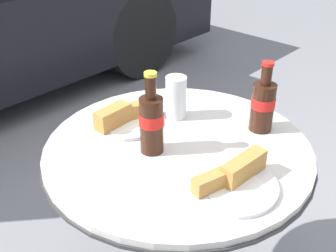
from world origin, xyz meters
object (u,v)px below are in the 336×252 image
at_px(bistro_table, 177,190).
at_px(drinking_glass, 176,99).
at_px(lunch_plate_near, 124,118).
at_px(cola_bottle_right, 151,121).
at_px(lunch_plate_far, 231,180).
at_px(cola_bottle_left, 263,104).

distance_m(bistro_table, drinking_glass, 0.29).
height_order(drinking_glass, lunch_plate_near, drinking_glass).
xyz_separation_m(cola_bottle_right, lunch_plate_far, (0.02, -0.26, -0.08)).
bearing_deg(drinking_glass, lunch_plate_far, -116.99).
height_order(lunch_plate_near, lunch_plate_far, lunch_plate_near).
height_order(cola_bottle_left, cola_bottle_right, cola_bottle_right).
relative_size(cola_bottle_right, lunch_plate_far, 1.00).
distance_m(cola_bottle_left, lunch_plate_near, 0.43).
distance_m(cola_bottle_right, drinking_glass, 0.22).
bearing_deg(lunch_plate_far, cola_bottle_left, 18.47).
relative_size(cola_bottle_left, drinking_glass, 1.58).
bearing_deg(drinking_glass, bistro_table, -136.31).
bearing_deg(cola_bottle_left, lunch_plate_near, 128.55).
xyz_separation_m(bistro_table, drinking_glass, (0.13, 0.12, 0.23)).
distance_m(drinking_glass, lunch_plate_far, 0.39).
bearing_deg(lunch_plate_near, bistro_table, -83.98).
height_order(bistro_table, drinking_glass, drinking_glass).
bearing_deg(cola_bottle_right, drinking_glass, 22.89).
relative_size(lunch_plate_near, lunch_plate_far, 0.95).
xyz_separation_m(cola_bottle_right, lunch_plate_near, (0.05, 0.17, -0.07)).
relative_size(cola_bottle_right, drinking_glass, 1.72).
distance_m(cola_bottle_right, lunch_plate_near, 0.19).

